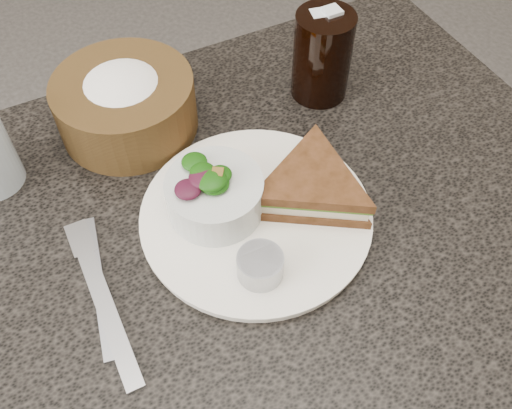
{
  "coord_description": "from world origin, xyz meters",
  "views": [
    {
      "loc": [
        -0.14,
        -0.36,
        1.33
      ],
      "look_at": [
        0.05,
        0.01,
        0.78
      ],
      "focal_mm": 40.0,
      "sensor_mm": 36.0,
      "label": 1
    }
  ],
  "objects": [
    {
      "name": "orange_wedge",
      "position": [
        0.04,
        0.09,
        0.78
      ],
      "size": [
        0.1,
        0.1,
        0.03
      ],
      "primitive_type": "cone",
      "rotation": [
        0.0,
        0.0,
        0.87
      ],
      "color": "#ED5300",
      "rests_on": "dinner_plate"
    },
    {
      "name": "knife",
      "position": [
        -0.16,
        0.0,
        0.75
      ],
      "size": [
        0.05,
        0.19,
        0.0
      ],
      "primitive_type": "cube",
      "rotation": [
        0.0,
        0.0,
        -0.18
      ],
      "color": "#A6AAB4",
      "rests_on": "dining_table"
    },
    {
      "name": "bread_basket",
      "position": [
        -0.04,
        0.23,
        0.8
      ],
      "size": [
        0.25,
        0.25,
        0.11
      ],
      "primitive_type": null,
      "rotation": [
        0.0,
        0.0,
        0.41
      ],
      "color": "brown",
      "rests_on": "dining_table"
    },
    {
      "name": "sandwich",
      "position": [
        0.12,
        -0.0,
        0.78
      ],
      "size": [
        0.23,
        0.23,
        0.05
      ],
      "primitive_type": null,
      "rotation": [
        0.0,
        0.0,
        -0.56
      ],
      "color": "brown",
      "rests_on": "dinner_plate"
    },
    {
      "name": "dining_table",
      "position": [
        0.0,
        0.0,
        0.38
      ],
      "size": [
        1.0,
        0.7,
        0.75
      ],
      "primitive_type": "cube",
      "color": "black",
      "rests_on": "floor"
    },
    {
      "name": "dinner_plate",
      "position": [
        0.05,
        0.01,
        0.76
      ],
      "size": [
        0.28,
        0.28,
        0.01
      ],
      "primitive_type": "cylinder",
      "color": "white",
      "rests_on": "dining_table"
    },
    {
      "name": "fork",
      "position": [
        -0.16,
        -0.03,
        0.75
      ],
      "size": [
        0.02,
        0.21,
        0.01
      ],
      "primitive_type": "cube",
      "rotation": [
        0.0,
        0.0,
        -0.01
      ],
      "color": "#ACAEB2",
      "rests_on": "dining_table"
    },
    {
      "name": "cola_glass",
      "position": [
        0.24,
        0.18,
        0.82
      ],
      "size": [
        0.09,
        0.09,
        0.14
      ],
      "primitive_type": null,
      "rotation": [
        0.0,
        0.0,
        0.04
      ],
      "color": "black",
      "rests_on": "dining_table"
    },
    {
      "name": "salad_bowl",
      "position": [
        0.0,
        0.04,
        0.8
      ],
      "size": [
        0.15,
        0.15,
        0.07
      ],
      "primitive_type": null,
      "rotation": [
        0.0,
        0.0,
        0.39
      ],
      "color": "silver",
      "rests_on": "dinner_plate"
    },
    {
      "name": "dressing_ramekin",
      "position": [
        0.01,
        -0.07,
        0.78
      ],
      "size": [
        0.07,
        0.07,
        0.03
      ],
      "primitive_type": "cylinder",
      "rotation": [
        0.0,
        0.0,
        -0.43
      ],
      "color": "#96989E",
      "rests_on": "dinner_plate"
    }
  ]
}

